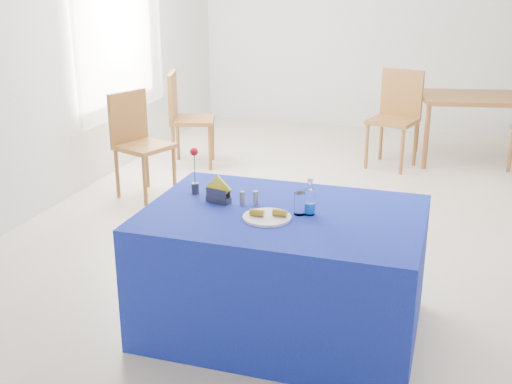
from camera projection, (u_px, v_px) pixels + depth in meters
The scene contains 17 objects.
floor at pixel (330, 217), 5.69m from camera, with size 7.00×7.00×0.00m, color beige.
room_shell at pixel (338, 13), 5.11m from camera, with size 7.00×7.00×7.00m.
window_pane at pixel (114, 23), 6.60m from camera, with size 0.04×1.50×1.60m, color white.
curtain at pixel (120, 23), 6.58m from camera, with size 0.04×1.75×1.85m, color white.
plate at pixel (267, 217), 3.60m from camera, with size 0.27×0.27×0.01m, color white.
drinking_glass at pixel (300, 204), 3.64m from camera, with size 0.07×0.07×0.13m, color white.
salt_shaker at pixel (256, 198), 3.80m from camera, with size 0.03×0.03×0.09m, color gray.
pepper_shaker at pixel (242, 198), 3.79m from camera, with size 0.03×0.03×0.09m, color slate.
blue_table at pixel (283, 271), 3.83m from camera, with size 1.60×1.10×0.76m.
water_bottle at pixel (310, 202), 3.64m from camera, with size 0.07×0.07×0.21m.
napkin_holder at pixel (218, 195), 3.83m from camera, with size 0.16×0.09×0.17m.
rose_vase at pixel (195, 172), 3.95m from camera, with size 0.05×0.05×0.30m.
oak_table at pixel (479, 102), 7.10m from camera, with size 1.40×1.05×0.76m.
chair_bg_left at pixel (397, 112), 6.99m from camera, with size 0.58×0.58×1.05m.
chair_win_a at pixel (137, 137), 6.07m from camera, with size 0.57×0.57×1.00m.
chair_win_b at pixel (184, 112), 7.00m from camera, with size 0.58×0.58×1.03m.
banana_pieces at pixel (269, 213), 3.59m from camera, with size 0.20×0.08×0.04m.
Camera 1 is at (0.97, -5.25, 2.09)m, focal length 45.00 mm.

